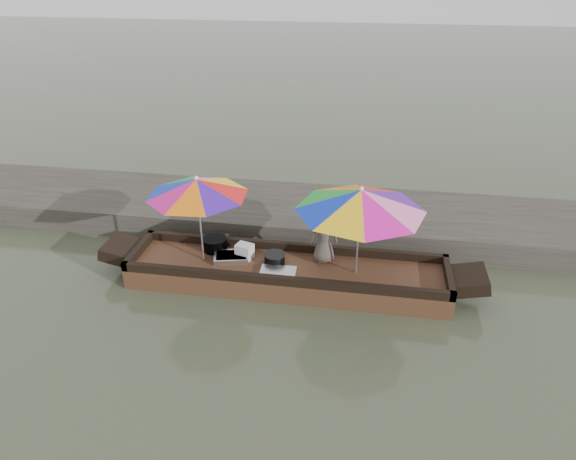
% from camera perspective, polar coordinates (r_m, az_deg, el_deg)
% --- Properties ---
extents(water, '(80.00, 80.00, 0.00)m').
position_cam_1_polar(water, '(8.92, -0.10, -5.97)').
color(water, '#404A31').
rests_on(water, ground).
extents(dock, '(22.00, 2.20, 0.50)m').
position_cam_1_polar(dock, '(10.68, 1.83, 1.69)').
color(dock, '#2D2B26').
rests_on(dock, ground).
extents(boat_hull, '(5.41, 1.20, 0.35)m').
position_cam_1_polar(boat_hull, '(8.82, -0.11, -5.03)').
color(boat_hull, '#362213').
rests_on(boat_hull, water).
extents(cooking_pot, '(0.43, 0.43, 0.23)m').
position_cam_1_polar(cooking_pot, '(9.26, -8.13, -1.55)').
color(cooking_pot, black).
rests_on(cooking_pot, boat_hull).
extents(tray_crayfish, '(0.67, 0.53, 0.09)m').
position_cam_1_polar(tray_crayfish, '(8.96, -6.31, -3.00)').
color(tray_crayfish, silver).
rests_on(tray_crayfish, boat_hull).
extents(tray_scallop, '(0.60, 0.43, 0.06)m').
position_cam_1_polar(tray_scallop, '(8.51, -1.14, -4.79)').
color(tray_scallop, silver).
rests_on(tray_scallop, boat_hull).
extents(charcoal_grill, '(0.35, 0.35, 0.16)m').
position_cam_1_polar(charcoal_grill, '(8.79, -1.50, -3.22)').
color(charcoal_grill, black).
rests_on(charcoal_grill, boat_hull).
extents(supply_bag, '(0.33, 0.29, 0.26)m').
position_cam_1_polar(supply_bag, '(8.94, -4.84, -2.36)').
color(supply_bag, silver).
rests_on(supply_bag, boat_hull).
extents(vendor, '(0.54, 0.41, 0.98)m').
position_cam_1_polar(vendor, '(8.66, 4.04, -0.66)').
color(vendor, '#4B423B').
rests_on(vendor, boat_hull).
extents(umbrella_bow, '(2.12, 2.12, 1.55)m').
position_cam_1_polar(umbrella_bow, '(8.68, -9.75, 1.16)').
color(umbrella_bow, red).
rests_on(umbrella_bow, boat_hull).
extents(umbrella_stern, '(2.27, 2.27, 1.55)m').
position_cam_1_polar(umbrella_stern, '(8.25, 7.84, -0.17)').
color(umbrella_stern, '#5914A5').
rests_on(umbrella_stern, boat_hull).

